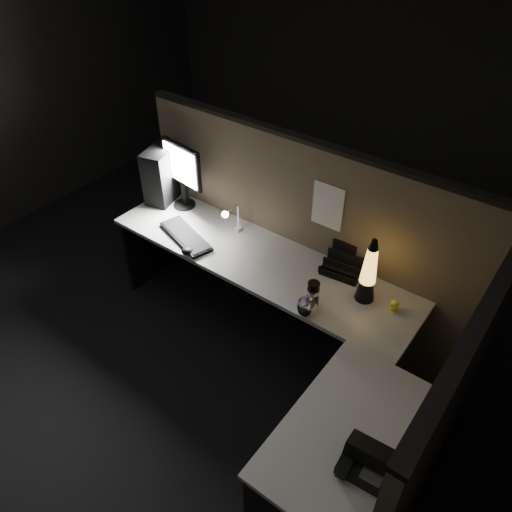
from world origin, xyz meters
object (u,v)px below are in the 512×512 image
Objects in this scene: pc_tower at (165,172)px; lava_lamp at (368,275)px; keyboard at (186,236)px; monitor at (182,169)px; desk_phone at (367,460)px.

lava_lamp reaches higher than pc_tower.
pc_tower is at bearing 164.24° from keyboard.
pc_tower is 0.23m from monitor.
monitor is at bearing 176.15° from lava_lamp.
lava_lamp is (1.63, -0.11, -0.13)m from monitor.
lava_lamp is at bearing 26.57° from keyboard.
keyboard is at bearing -48.10° from pc_tower.
monitor is 2.42m from desk_phone.
monitor reaches higher than lava_lamp.
monitor is (0.21, -0.02, 0.10)m from pc_tower.
keyboard is 1.09× the size of lava_lamp.
pc_tower is 0.95× the size of lava_lamp.
pc_tower reaches higher than keyboard.
monitor reaches higher than pc_tower.
monitor reaches higher than keyboard.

